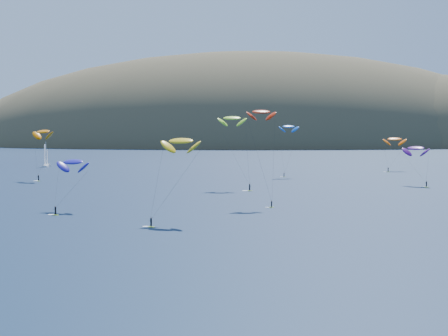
% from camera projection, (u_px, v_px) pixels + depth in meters
% --- Properties ---
extents(ground, '(2800.00, 2800.00, 0.00)m').
position_uv_depth(ground, '(238.00, 290.00, 73.87)').
color(ground, black).
rests_on(ground, ground).
extents(island, '(730.00, 300.00, 210.00)m').
position_uv_depth(island, '(271.00, 155.00, 635.14)').
color(island, '#3D3526').
rests_on(island, ground).
extents(sailboat, '(9.73, 8.39, 11.98)m').
position_uv_depth(sailboat, '(46.00, 165.00, 290.40)').
color(sailboat, silver).
rests_on(sailboat, ground).
extents(kitesurfer_1, '(10.26, 10.57, 19.79)m').
position_uv_depth(kitesurfer_1, '(43.00, 132.00, 221.05)').
color(kitesurfer_1, '#B6FB1B').
rests_on(kitesurfer_1, ground).
extents(kitesurfer_2, '(10.38, 12.26, 18.64)m').
position_uv_depth(kitesurfer_2, '(181.00, 141.00, 126.92)').
color(kitesurfer_2, '#B6FB1B').
rests_on(kitesurfer_2, ground).
extents(kitesurfer_3, '(10.33, 12.02, 24.05)m').
position_uv_depth(kitesurfer_3, '(232.00, 118.00, 193.07)').
color(kitesurfer_3, '#B6FB1B').
rests_on(kitesurfer_3, ground).
extents(kitesurfer_4, '(8.02, 6.41, 21.03)m').
position_uv_depth(kitesurfer_4, '(289.00, 127.00, 236.79)').
color(kitesurfer_4, '#B6FB1B').
rests_on(kitesurfer_4, ground).
extents(kitesurfer_6, '(9.35, 13.15, 14.44)m').
position_uv_depth(kitesurfer_6, '(416.00, 148.00, 203.27)').
color(kitesurfer_6, '#B6FB1B').
rests_on(kitesurfer_6, ground).
extents(kitesurfer_9, '(7.41, 8.92, 24.74)m').
position_uv_depth(kitesurfer_9, '(261.00, 112.00, 152.88)').
color(kitesurfer_9, '#B6FB1B').
rests_on(kitesurfer_9, ground).
extents(kitesurfer_10, '(8.95, 13.32, 13.32)m').
position_uv_depth(kitesurfer_10, '(73.00, 162.00, 143.99)').
color(kitesurfer_10, '#B6FB1B').
rests_on(kitesurfer_10, ground).
extents(kitesurfer_11, '(10.81, 13.17, 16.10)m').
position_uv_depth(kitesurfer_11, '(395.00, 139.00, 267.95)').
color(kitesurfer_11, '#B6FB1B').
rests_on(kitesurfer_11, ground).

